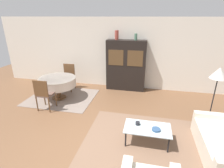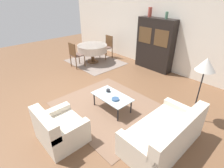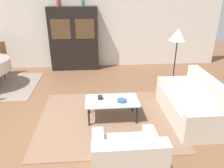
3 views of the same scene
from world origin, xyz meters
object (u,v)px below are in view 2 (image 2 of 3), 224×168
Objects in this scene: dining_chair_near at (75,54)px; dining_chair_far at (107,45)px; dining_table at (92,48)px; cup at (108,90)px; bowl at (115,99)px; vase_tall at (150,12)px; couch at (165,135)px; armchair at (59,129)px; display_cabinet at (155,45)px; coffee_table at (112,97)px; floor_lamp at (205,67)px; vase_short at (167,15)px.

dining_chair_near is 1.69m from dining_chair_far.
dining_table is 3.31m from cup.
bowl is 3.83m from vase_tall.
couch is 1.42m from bowl.
display_cabinet reaches higher than armchair.
display_cabinet is 1.93× the size of dining_chair_near.
armchair is at bearing -37.08° from dining_chair_near.
armchair is 1.62m from cup.
coffee_table is 3.12× the size of vase_tall.
display_cabinet is at bearing 143.04° from floor_lamp.
bowl is (0.11, 1.46, 0.13)m from armchair.
floor_lamp is 6.78× the size of vase_short.
cup is (2.86, -2.49, -0.13)m from dining_chair_far.
vase_short is (2.49, 0.50, 1.45)m from dining_chair_far.
display_cabinet is 1.12m from vase_short.
floor_lamp is (4.70, 0.28, 0.78)m from dining_chair_near.
vase_short reaches higher than coffee_table.
display_cabinet is at bearing 38.76° from couch.
vase_tall is at bearing 112.87° from coffee_table.
coffee_table is 0.82× the size of dining_table.
vase_short is at bearing 101.10° from coffee_table.
display_cabinet is 10.33× the size of bowl.
cup is at bearing 162.79° from coffee_table.
armchair is at bearing -73.39° from vase_tall.
vase_short reaches higher than floor_lamp.
armchair is 4.53m from dining_table.
display_cabinet is at bearing 102.31° from armchair.
coffee_table is at bearing 162.49° from bowl.
dining_chair_near is 2.98m from cup.
dining_chair_far is (-2.16, -0.50, -0.38)m from display_cabinet.
dining_table reaches higher than cup.
vase_short is at bearing -0.00° from vase_tall.
cup is 0.30× the size of vase_tall.
vase_tall is (-1.37, 4.58, 1.78)m from armchair.
coffee_table is 4.02m from dining_chair_far.
dining_chair_near is 5.35× the size of bowl.
display_cabinet is 2.25m from dining_chair_far.
dining_chair_near is 0.63× the size of floor_lamp.
vase_tall is (1.80, 0.50, 1.50)m from dining_chair_far.
dining_chair_far is at bearing 60.56° from couch.
couch is 1.37× the size of dining_table.
cup is (0.70, -2.99, -0.52)m from display_cabinet.
vase_tall is at bearing 42.60° from couch.
coffee_table is at bearing -29.11° from dining_table.
cup is at bearing 138.94° from dining_chair_far.
armchair is at bearing -45.65° from dining_table.
dining_table is (-3.09, 1.72, 0.24)m from coffee_table.
vase_tall is (1.80, 2.19, 1.50)m from dining_chair_near.
couch is at bearing 150.56° from dining_chair_far.
vase_short reaches higher than dining_chair_near.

